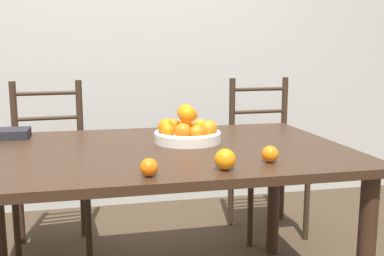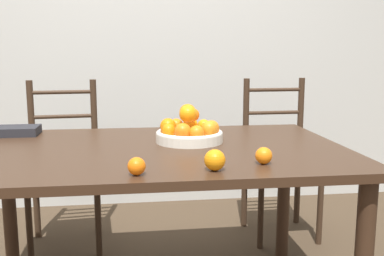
# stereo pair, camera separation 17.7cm
# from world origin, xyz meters

# --- Properties ---
(wall_back) EXTENTS (8.00, 0.06, 2.60)m
(wall_back) POSITION_xyz_m (0.00, 1.54, 1.30)
(wall_back) COLOR beige
(wall_back) RESTS_ON ground_plane
(dining_table) EXTENTS (1.67, 1.06, 0.77)m
(dining_table) POSITION_xyz_m (0.00, 0.00, 0.68)
(dining_table) COLOR #382316
(dining_table) RESTS_ON ground_plane
(fruit_bowl) EXTENTS (0.31, 0.31, 0.18)m
(fruit_bowl) POSITION_xyz_m (0.17, 0.10, 0.82)
(fruit_bowl) COLOR silver
(fruit_bowl) RESTS_ON dining_table
(orange_loose_0) EXTENTS (0.06, 0.06, 0.06)m
(orange_loose_0) POSITION_xyz_m (0.39, -0.34, 0.80)
(orange_loose_0) COLOR orange
(orange_loose_0) RESTS_ON dining_table
(orange_loose_1) EXTENTS (0.06, 0.06, 0.06)m
(orange_loose_1) POSITION_xyz_m (-0.08, -0.44, 0.80)
(orange_loose_1) COLOR orange
(orange_loose_1) RESTS_ON dining_table
(orange_loose_2) EXTENTS (0.08, 0.08, 0.08)m
(orange_loose_2) POSITION_xyz_m (0.19, -0.41, 0.81)
(orange_loose_2) COLOR orange
(orange_loose_2) RESTS_ON dining_table
(chair_left) EXTENTS (0.45, 0.44, 1.01)m
(chair_left) POSITION_xyz_m (-0.52, 0.80, 0.48)
(chair_left) COLOR #382619
(chair_left) RESTS_ON ground_plane
(chair_right) EXTENTS (0.43, 0.41, 1.01)m
(chair_right) POSITION_xyz_m (0.84, 0.80, 0.48)
(chair_right) COLOR #382619
(chair_right) RESTS_ON ground_plane
(book_stack) EXTENTS (0.21, 0.16, 0.04)m
(book_stack) POSITION_xyz_m (-0.67, 0.39, 0.79)
(book_stack) COLOR #232328
(book_stack) RESTS_ON dining_table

